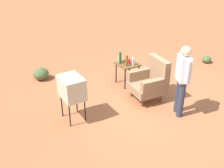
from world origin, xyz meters
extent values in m
plane|color=#A05B38|center=(0.00, 0.00, 0.00)|extent=(60.00, 60.00, 0.00)
cylinder|color=brown|center=(-0.47, -0.39, 0.11)|extent=(0.05, 0.05, 0.22)
cylinder|color=brown|center=(0.05, -0.45, 0.11)|extent=(0.05, 0.05, 0.22)
cylinder|color=brown|center=(-0.42, 0.14, 0.11)|extent=(0.05, 0.05, 0.22)
cylinder|color=brown|center=(0.11, 0.08, 0.11)|extent=(0.05, 0.05, 0.22)
cube|color=#8C6B4C|center=(-0.18, -0.16, 0.32)|extent=(0.83, 0.83, 0.20)
cube|color=#8C6B4C|center=(-0.15, 0.16, 0.74)|extent=(0.77, 0.24, 0.64)
cube|color=#8C6B4C|center=(-0.50, -0.12, 0.55)|extent=(0.21, 0.69, 0.26)
cube|color=#8C6B4C|center=(0.14, -0.19, 0.55)|extent=(0.21, 0.69, 0.26)
cylinder|color=black|center=(-1.35, -0.31, 0.29)|extent=(0.04, 0.04, 0.58)
cylinder|color=black|center=(-0.90, -0.31, 0.29)|extent=(0.04, 0.04, 0.58)
cylinder|color=black|center=(-1.35, 0.14, 0.29)|extent=(0.04, 0.04, 0.58)
cylinder|color=black|center=(-0.90, 0.14, 0.29)|extent=(0.04, 0.04, 0.58)
cube|color=brown|center=(-1.12, -0.09, 0.60)|extent=(0.56, 0.56, 0.03)
cylinder|color=black|center=(-0.12, -1.88, 0.28)|extent=(0.03, 0.03, 0.55)
cylinder|color=black|center=(-0.56, -1.88, 0.28)|extent=(0.03, 0.03, 0.55)
cylinder|color=black|center=(-0.12, -2.24, 0.28)|extent=(0.03, 0.03, 0.55)
cylinder|color=black|center=(-0.56, -2.24, 0.28)|extent=(0.03, 0.03, 0.55)
cube|color=#BCB299|center=(-0.34, -2.06, 0.79)|extent=(0.60, 0.44, 0.48)
cube|color=#383D3F|center=(-0.34, -1.84, 0.79)|extent=(0.42, 0.01, 0.34)
cylinder|color=#2D3347|center=(0.64, 0.11, 0.43)|extent=(0.14, 0.14, 0.86)
cylinder|color=#2D3347|center=(0.82, 0.02, 0.43)|extent=(0.14, 0.14, 0.86)
cube|color=silver|center=(0.73, 0.07, 1.14)|extent=(0.42, 0.36, 0.56)
cylinder|color=silver|center=(0.52, 0.18, 1.17)|extent=(0.09, 0.09, 0.50)
cylinder|color=silver|center=(0.95, -0.04, 1.17)|extent=(0.09, 0.09, 0.50)
sphere|color=#DBAD84|center=(0.73, 0.07, 1.53)|extent=(0.22, 0.22, 0.22)
cylinder|color=red|center=(-1.11, -0.05, 0.68)|extent=(0.07, 0.07, 0.12)
cylinder|color=brown|center=(-1.02, -0.19, 0.76)|extent=(0.07, 0.07, 0.30)
cylinder|color=#1E5623|center=(-1.24, -0.25, 0.77)|extent=(0.07, 0.07, 0.32)
cylinder|color=silver|center=(-0.97, -0.02, 0.71)|extent=(0.06, 0.06, 0.20)
cylinder|color=silver|center=(-1.33, -0.20, 0.70)|extent=(0.09, 0.09, 0.18)
sphere|color=yellow|center=(-1.33, -0.20, 0.84)|extent=(0.07, 0.07, 0.07)
sphere|color=#E04C66|center=(-1.37, -0.19, 0.84)|extent=(0.07, 0.07, 0.07)
sphere|color=orange|center=(-1.30, -0.22, 0.84)|extent=(0.07, 0.07, 0.07)
ellipsoid|color=#475B33|center=(-2.66, -2.06, 0.17)|extent=(0.45, 0.45, 0.35)
ellipsoid|color=#475B33|center=(-1.00, 3.03, 0.12)|extent=(0.31, 0.31, 0.24)
camera|label=1|loc=(4.27, -3.88, 3.43)|focal=42.06mm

